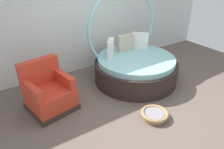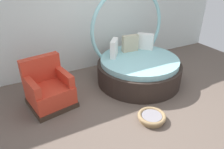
# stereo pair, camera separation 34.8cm
# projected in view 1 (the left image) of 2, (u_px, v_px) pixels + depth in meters

# --- Properties ---
(ground_plane) EXTENTS (8.00, 8.00, 0.02)m
(ground_plane) POSITION_uv_depth(u_px,v_px,m) (142.00, 107.00, 4.15)
(ground_plane) COLOR #66564C
(back_wall) EXTENTS (8.00, 0.12, 3.05)m
(back_wall) POSITION_uv_depth(u_px,v_px,m) (86.00, 9.00, 5.06)
(back_wall) COLOR silver
(back_wall) RESTS_ON ground_plane
(round_daybed) EXTENTS (1.94, 1.94, 2.11)m
(round_daybed) POSITION_uv_depth(u_px,v_px,m) (134.00, 64.00, 4.96)
(round_daybed) COLOR #2D231E
(round_daybed) RESTS_ON ground_plane
(red_armchair) EXTENTS (0.93, 0.93, 0.94)m
(red_armchair) POSITION_uv_depth(u_px,v_px,m) (49.00, 93.00, 3.97)
(red_armchair) COLOR #38281E
(red_armchair) RESTS_ON ground_plane
(pet_basket) EXTENTS (0.51, 0.51, 0.13)m
(pet_basket) POSITION_uv_depth(u_px,v_px,m) (155.00, 114.00, 3.80)
(pet_basket) COLOR #9E7F56
(pet_basket) RESTS_ON ground_plane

